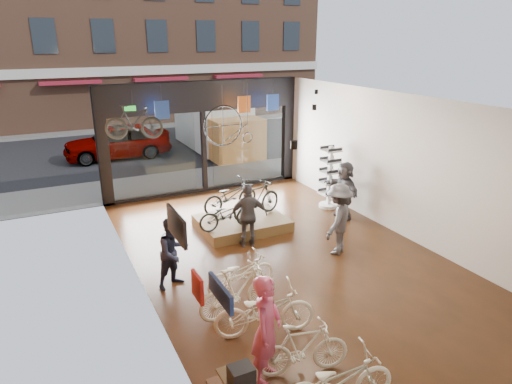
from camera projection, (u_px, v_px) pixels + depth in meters
ground_plane at (291, 261)px, 11.10m from camera, size 7.00×12.00×0.04m
ceiling at (295, 102)px, 9.86m from camera, size 7.00×12.00×0.04m
wall_left at (139, 211)px, 9.01m from camera, size 0.04×12.00×3.80m
wall_right at (409, 168)px, 11.95m from camera, size 0.04×12.00×3.80m
storefront at (203, 137)px, 15.57m from camera, size 7.00×0.26×3.80m
exit_sign at (130, 109)px, 14.10m from camera, size 0.35×0.06×0.18m
street_road at (146, 141)px, 23.83m from camera, size 30.00×18.00×0.02m
sidewalk_near at (194, 180)px, 17.19m from camera, size 30.00×2.40×0.12m
sidewalk_far at (130, 127)px, 27.21m from camera, size 30.00×2.00×0.12m
opposite_building at (111, 4)px, 27.09m from camera, size 26.00×5.00×14.00m
street_car at (117, 141)px, 20.23m from camera, size 4.56×1.84×1.56m
box_truck at (220, 124)px, 21.08m from camera, size 2.29×6.88×2.71m
floor_bike_0 at (338, 381)px, 6.56m from camera, size 1.83×0.89×0.92m
floor_bike_1 at (303, 348)px, 7.25m from camera, size 1.60×0.80×0.92m
floor_bike_2 at (265, 311)px, 8.21m from camera, size 1.95×1.08×0.97m
floor_bike_3 at (239, 290)px, 8.82m from camera, size 1.76×0.66×1.03m
floor_bike_4 at (241, 273)px, 9.68m from camera, size 1.56×0.58×0.81m
display_platform at (242, 223)px, 12.93m from camera, size 2.40×1.80×0.30m
display_bike_left at (227, 214)px, 12.06m from camera, size 1.58×0.57×0.83m
display_bike_mid at (257, 200)px, 12.84m from camera, size 1.78×0.96×1.03m
display_bike_right at (230, 196)px, 13.27m from camera, size 1.88×0.94×0.94m
customer_0 at (267, 329)px, 7.00m from camera, size 0.77×0.77×1.81m
customer_1 at (173, 252)px, 9.74m from camera, size 0.94×0.85×1.58m
customer_2 at (248, 215)px, 11.63m from camera, size 1.05×0.62×1.68m
customer_3 at (338, 219)px, 11.22m from camera, size 1.34×1.22×1.81m
customer_5 at (344, 190)px, 13.48m from camera, size 0.60×1.63×1.73m
sunglasses_rack at (330, 177)px, 14.28m from camera, size 0.61×0.51×1.98m
wall_merch at (209, 332)px, 6.29m from camera, size 0.40×2.40×2.60m
penny_farthing at (231, 127)px, 14.24m from camera, size 1.58×0.06×1.27m
hung_bike at (134, 122)px, 12.61m from camera, size 1.64×0.90×0.95m
jersey_left at (162, 110)px, 13.86m from camera, size 0.45×0.03×0.55m
jersey_mid at (244, 104)px, 15.01m from camera, size 0.45×0.03×0.55m
jersey_right at (273, 102)px, 15.46m from camera, size 0.45×0.03×0.55m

